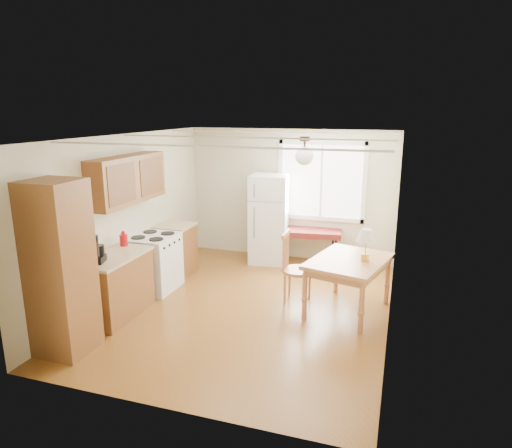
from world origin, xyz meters
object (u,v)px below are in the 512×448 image
at_px(refrigerator, 269,219).
at_px(chair, 291,262).
at_px(bench, 303,233).
at_px(dining_table, 349,266).

height_order(refrigerator, chair, refrigerator).
bearing_deg(bench, chair, -89.92).
distance_m(dining_table, chair, 0.89).
xyz_separation_m(refrigerator, dining_table, (1.72, -1.81, -0.15)).
height_order(bench, chair, chair).
xyz_separation_m(refrigerator, chair, (0.85, -1.67, -0.22)).
bearing_deg(refrigerator, bench, 1.45).
relative_size(refrigerator, bench, 1.14).
xyz_separation_m(bench, chair, (0.20, -1.77, 0.03)).
bearing_deg(bench, dining_table, -67.12).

